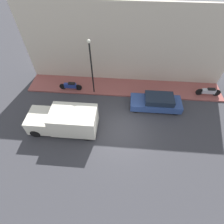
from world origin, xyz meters
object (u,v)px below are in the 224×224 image
at_px(scooter_silver, 209,91).
at_px(motorcycle_blue, 71,86).
at_px(parked_car, 156,102).
at_px(streetlamp, 91,64).
at_px(delivery_van, 64,120).

xyz_separation_m(scooter_silver, motorcycle_blue, (-0.23, 12.44, -0.01)).
distance_m(parked_car, scooter_silver, 5.07).
bearing_deg(scooter_silver, streetlamp, 91.90).
distance_m(parked_car, streetlamp, 6.23).
relative_size(delivery_van, motorcycle_blue, 2.44).
height_order(delivery_van, motorcycle_blue, delivery_van).
relative_size(scooter_silver, motorcycle_blue, 1.04).
relative_size(parked_car, streetlamp, 0.84).
bearing_deg(parked_car, motorcycle_blue, 78.86).
xyz_separation_m(parked_car, delivery_van, (-2.77, 7.09, 0.37)).
bearing_deg(streetlamp, motorcycle_blue, 86.99).
distance_m(delivery_van, scooter_silver, 12.69).
bearing_deg(motorcycle_blue, delivery_van, -172.19).
distance_m(delivery_van, streetlamp, 4.96).
bearing_deg(delivery_van, scooter_silver, -69.19).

